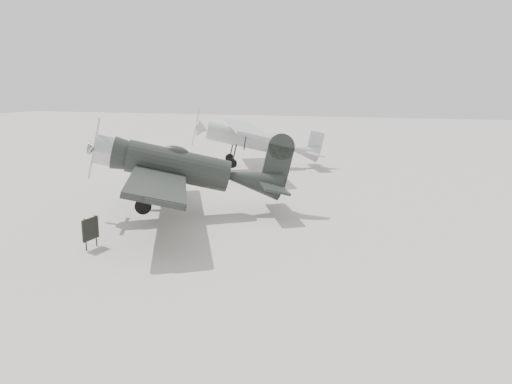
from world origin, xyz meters
TOP-DOWN VIEW (x-y plane):
  - ground at (0.00, 0.00)m, footprint 160.00×160.00m
  - lowwing_monoplane at (-2.31, 3.45)m, footprint 9.57×11.90m
  - highwing_monoplane at (-3.70, 16.81)m, footprint 9.57×12.37m
  - sign_board at (-3.52, -2.00)m, footprint 0.12×0.81m

SIDE VIEW (x-z plane):
  - ground at x=0.00m, z-range 0.00..0.00m
  - sign_board at x=-3.52m, z-range 0.11..1.28m
  - lowwing_monoplane at x=-2.31m, z-range 0.12..4.11m
  - highwing_monoplane at x=-3.70m, z-range 0.46..4.08m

